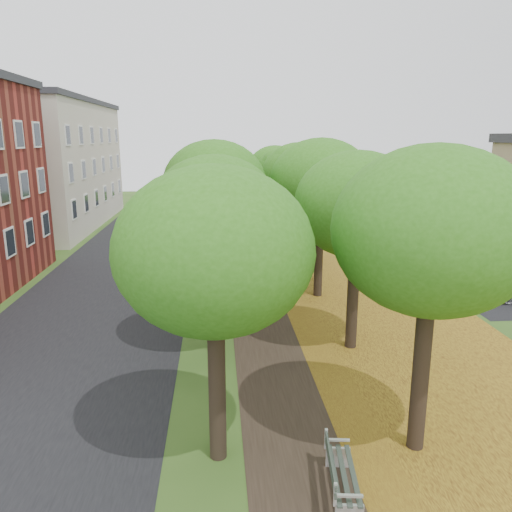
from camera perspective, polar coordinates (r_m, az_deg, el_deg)
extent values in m
plane|color=#2D4C19|center=(12.98, 6.17, -21.33)|extent=(120.00, 120.00, 0.00)
cube|color=black|center=(27.04, -15.81, -2.90)|extent=(8.00, 70.00, 0.01)
cube|color=black|center=(26.59, 0.25, -2.65)|extent=(3.20, 70.00, 0.01)
cube|color=#AE8920|center=(27.44, 10.72, -2.37)|extent=(7.50, 70.00, 0.01)
cube|color=black|center=(31.60, 25.29, -1.36)|extent=(9.00, 16.00, 0.01)
cylinder|color=black|center=(11.85, -4.47, -14.69)|extent=(0.40, 0.40, 3.61)
ellipsoid|color=#2D6A16|center=(10.71, -4.79, 0.72)|extent=(4.38, 4.38, 3.72)
cylinder|color=black|center=(17.37, -4.53, -5.32)|extent=(0.40, 0.40, 3.61)
ellipsoid|color=#2D6A16|center=(16.62, -4.74, 5.28)|extent=(4.38, 4.38, 3.72)
cylinder|color=black|center=(23.14, -4.56, -0.53)|extent=(0.40, 0.40, 3.61)
ellipsoid|color=#2D6A16|center=(22.57, -4.72, 7.45)|extent=(4.38, 4.38, 3.72)
cylinder|color=black|center=(28.99, -4.58, 2.33)|extent=(0.40, 0.40, 3.61)
ellipsoid|color=#2D6A16|center=(28.55, -4.70, 8.71)|extent=(4.38, 4.38, 3.72)
cylinder|color=black|center=(34.90, -4.59, 4.23)|extent=(0.40, 0.40, 3.61)
ellipsoid|color=#2D6A16|center=(34.53, -4.69, 9.53)|extent=(4.38, 4.38, 3.72)
cylinder|color=black|center=(40.83, -4.60, 5.58)|extent=(0.40, 0.40, 3.61)
ellipsoid|color=#2D6A16|center=(40.52, -4.69, 10.11)|extent=(4.38, 4.38, 3.72)
cylinder|color=black|center=(12.76, 18.25, -13.22)|extent=(0.40, 0.40, 3.61)
ellipsoid|color=#2D6A16|center=(11.71, 19.41, 1.09)|extent=(4.38, 4.38, 3.72)
cylinder|color=black|center=(18.01, 10.98, -4.85)|extent=(0.40, 0.40, 3.61)
ellipsoid|color=#2D6A16|center=(17.28, 11.46, 5.38)|extent=(4.38, 4.38, 3.72)
cylinder|color=black|center=(23.61, 7.16, -0.31)|extent=(0.40, 0.40, 3.61)
ellipsoid|color=#2D6A16|center=(23.06, 7.40, 7.51)|extent=(4.38, 4.38, 3.72)
cylinder|color=black|center=(29.38, 4.83, 2.48)|extent=(0.40, 0.40, 3.61)
ellipsoid|color=#2D6A16|center=(28.94, 4.96, 8.77)|extent=(4.38, 4.38, 3.72)
cylinder|color=black|center=(35.22, 3.26, 4.34)|extent=(0.40, 0.40, 3.61)
ellipsoid|color=#2D6A16|center=(34.85, 3.33, 9.59)|extent=(4.38, 4.38, 3.72)
cylinder|color=black|center=(41.11, 2.14, 5.67)|extent=(0.40, 0.40, 3.61)
ellipsoid|color=#2D6A16|center=(40.79, 2.18, 10.17)|extent=(4.38, 4.38, 3.72)
cube|color=beige|center=(45.99, -23.72, 9.39)|extent=(10.00, 20.00, 10.00)
cube|color=#2D2D33|center=(46.01, -24.35, 15.84)|extent=(10.30, 20.30, 0.40)
cube|color=#2D382F|center=(11.58, 9.97, -23.31)|extent=(0.74, 2.03, 0.04)
cube|color=#2D382F|center=(11.37, 8.49, -22.16)|extent=(0.28, 1.98, 0.29)
cube|color=silver|center=(12.45, 9.34, -21.74)|extent=(0.56, 0.13, 0.50)
cube|color=silver|center=(10.75, 10.71, -25.33)|extent=(0.50, 0.12, 0.04)
cube|color=silver|center=(12.20, 9.43, -20.03)|extent=(0.50, 0.12, 0.04)
imported|color=maroon|center=(28.48, 23.09, -1.10)|extent=(4.57, 1.67, 1.50)
imported|color=#2D2E32|center=(29.91, 21.66, -0.34)|extent=(5.48, 3.65, 1.47)
imported|color=white|center=(34.56, 17.92, 1.52)|extent=(4.50, 2.21, 1.23)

